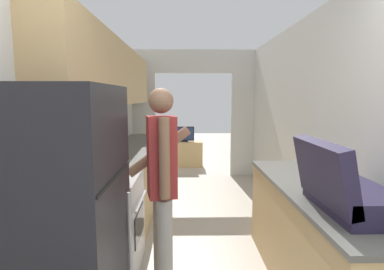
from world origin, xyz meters
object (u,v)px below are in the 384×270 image
(person, at_px, (162,188))
(television, at_px, (183,134))
(suitcase, at_px, (343,189))
(tv_cabinet, at_px, (183,154))
(knife, at_px, (115,164))
(range_oven, at_px, (105,224))
(refrigerator, at_px, (53,243))

(person, height_order, television, person)
(person, relative_size, suitcase, 2.45)
(tv_cabinet, distance_m, knife, 3.81)
(person, distance_m, knife, 1.03)
(tv_cabinet, bearing_deg, suitcase, -78.28)
(knife, bearing_deg, television, 81.09)
(suitcase, distance_m, knife, 2.19)
(tv_cabinet, xyz_separation_m, knife, (-0.69, -3.70, 0.61))
(suitcase, height_order, tv_cabinet, suitcase)
(suitcase, bearing_deg, range_oven, 154.39)
(range_oven, xyz_separation_m, suitcase, (1.73, -0.83, 0.58))
(person, distance_m, suitcase, 1.27)
(suitcase, height_order, knife, suitcase)
(range_oven, height_order, television, range_oven)
(refrigerator, bearing_deg, television, 83.01)
(range_oven, distance_m, knife, 0.67)
(range_oven, height_order, suitcase, suitcase)
(person, distance_m, television, 4.53)
(refrigerator, relative_size, suitcase, 2.45)
(television, bearing_deg, refrigerator, -96.99)
(suitcase, distance_m, tv_cabinet, 5.19)
(refrigerator, bearing_deg, person, 54.97)
(refrigerator, xyz_separation_m, suitcase, (1.69, 0.28, 0.20))
(knife, bearing_deg, person, -55.28)
(refrigerator, relative_size, person, 1.00)
(person, relative_size, television, 3.33)
(person, height_order, knife, person)
(knife, bearing_deg, tv_cabinet, 81.21)
(refrigerator, distance_m, range_oven, 1.17)
(television, bearing_deg, person, -91.59)
(refrigerator, relative_size, tv_cabinet, 1.90)
(range_oven, distance_m, tv_cabinet, 4.26)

